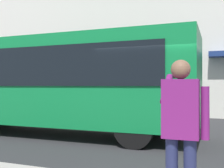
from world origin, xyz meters
TOP-DOWN VIEW (x-y plane):
  - ground_plane at (0.00, 0.00)m, footprint 60.00×60.00m
  - red_bus at (3.28, -0.13)m, footprint 9.05×2.54m
  - pedestrian_photographer at (-1.28, 4.33)m, footprint 0.53×0.52m

SIDE VIEW (x-z plane):
  - ground_plane at x=0.00m, z-range 0.00..0.00m
  - pedestrian_photographer at x=-1.28m, z-range 0.29..1.99m
  - red_bus at x=3.28m, z-range 0.14..3.22m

